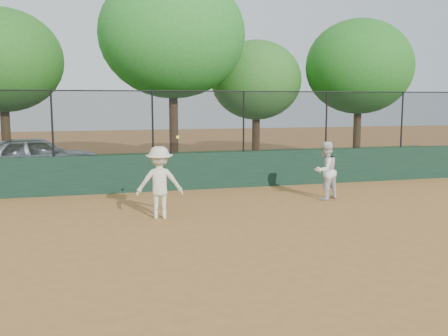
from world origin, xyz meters
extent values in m
plane|color=#AA6D36|center=(0.00, 0.00, 0.00)|extent=(80.00, 80.00, 0.00)
cube|color=#173424|center=(0.00, 6.00, 0.60)|extent=(26.00, 0.20, 1.20)
cube|color=#2F4917|center=(0.00, 12.00, 0.00)|extent=(36.00, 12.00, 0.01)
imported|color=#ADB2B7|center=(-4.41, 10.20, 0.79)|extent=(4.96, 3.02, 1.58)
imported|color=silver|center=(4.18, 3.36, 0.85)|extent=(1.01, 0.91, 1.70)
imported|color=beige|center=(-0.82, 2.28, 0.89)|extent=(1.22, 0.80, 1.78)
sphere|color=#EEFB37|center=(-0.39, 2.08, 2.01)|extent=(0.08, 0.08, 0.08)
cube|color=black|center=(0.00, 6.00, 2.20)|extent=(26.00, 0.02, 2.00)
cylinder|color=black|center=(0.00, 6.00, 3.18)|extent=(26.00, 0.04, 0.04)
cylinder|color=black|center=(-3.50, 6.00, 2.20)|extent=(0.06, 0.06, 2.00)
cylinder|color=black|center=(-0.50, 6.00, 2.20)|extent=(0.06, 0.06, 2.00)
cylinder|color=black|center=(2.50, 6.00, 2.20)|extent=(0.06, 0.06, 2.00)
cylinder|color=black|center=(5.50, 6.00, 2.20)|extent=(0.06, 0.06, 2.00)
cylinder|color=black|center=(8.50, 6.00, 2.20)|extent=(0.06, 0.06, 2.00)
cylinder|color=#422D17|center=(-5.65, 11.71, 1.31)|extent=(0.36, 0.36, 2.63)
ellipsoid|color=#255D1B|center=(-5.65, 11.71, 4.44)|extent=(4.70, 4.27, 4.06)
cylinder|color=#412A17|center=(0.88, 10.27, 1.61)|extent=(0.36, 0.36, 3.22)
ellipsoid|color=#267425|center=(0.88, 10.27, 5.46)|extent=(5.80, 5.28, 5.01)
cylinder|color=#3F2615|center=(5.12, 12.40, 1.09)|extent=(0.36, 0.36, 2.18)
ellipsoid|color=#2B6320|center=(5.12, 12.40, 3.82)|extent=(4.23, 3.85, 3.66)
cylinder|color=#442C18|center=(9.71, 11.18, 1.24)|extent=(0.36, 0.36, 2.49)
ellipsoid|color=#21621C|center=(9.71, 11.18, 4.43)|extent=(5.02, 4.57, 4.34)
camera|label=1|loc=(-2.44, -9.77, 2.88)|focal=40.00mm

